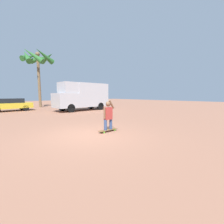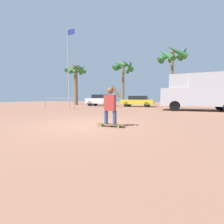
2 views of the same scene
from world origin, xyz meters
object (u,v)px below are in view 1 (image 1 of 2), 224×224
person_skateboarder (108,114)px  camper_van (83,96)px  parked_car_yellow (11,104)px  palm_tree_near_van (37,59)px  skateboard (108,130)px

person_skateboarder → camper_van: (4.49, 9.27, 0.80)m
parked_car_yellow → palm_tree_near_van: 7.64m
skateboard → person_skateboarder: person_skateboarder is taller
skateboard → palm_tree_near_van: size_ratio=0.13×
camper_van → palm_tree_near_van: palm_tree_near_van is taller
person_skateboarder → palm_tree_near_van: (2.25, 16.81, 5.68)m
skateboard → person_skateboarder: (-0.00, 0.00, 0.76)m
parked_car_yellow → palm_tree_near_van: size_ratio=0.52×
person_skateboarder → camper_van: bearing=64.2°
skateboard → palm_tree_near_van: palm_tree_near_van is taller
parked_car_yellow → person_skateboarder: bearing=-83.2°
skateboard → parked_car_yellow: parked_car_yellow is taller
person_skateboarder → palm_tree_near_van: size_ratio=0.18×
palm_tree_near_van → person_skateboarder: bearing=-97.6°
palm_tree_near_van → skateboard: bearing=-97.6°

